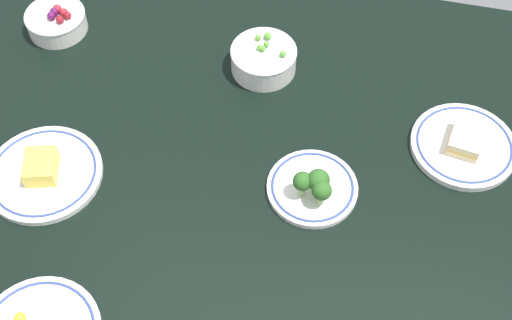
# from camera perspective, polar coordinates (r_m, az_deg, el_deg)

# --- Properties ---
(dining_table) EXTENTS (1.39, 1.11, 0.04)m
(dining_table) POSITION_cam_1_polar(r_m,az_deg,el_deg) (1.35, 0.00, -0.98)
(dining_table) COLOR black
(dining_table) RESTS_ON ground
(plate_sandwich) EXTENTS (0.21, 0.21, 0.05)m
(plate_sandwich) POSITION_cam_1_polar(r_m,az_deg,el_deg) (1.41, 16.74, 1.24)
(plate_sandwich) COLOR white
(plate_sandwich) RESTS_ON dining_table
(plate_cheese) EXTENTS (0.22, 0.22, 0.05)m
(plate_cheese) POSITION_cam_1_polar(r_m,az_deg,el_deg) (1.37, -17.08, -0.98)
(plate_cheese) COLOR white
(plate_cheese) RESTS_ON dining_table
(plate_broccoli) EXTENTS (0.17, 0.17, 0.08)m
(plate_broccoli) POSITION_cam_1_polar(r_m,az_deg,el_deg) (1.29, 4.71, -2.20)
(plate_broccoli) COLOR white
(plate_broccoli) RESTS_ON dining_table
(bowl_berries) EXTENTS (0.13, 0.13, 0.06)m
(bowl_berries) POSITION_cam_1_polar(r_m,az_deg,el_deg) (1.62, -16.10, 10.96)
(bowl_berries) COLOR white
(bowl_berries) RESTS_ON dining_table
(bowl_peas) EXTENTS (0.14, 0.14, 0.07)m
(bowl_peas) POSITION_cam_1_polar(r_m,az_deg,el_deg) (1.47, 0.63, 8.35)
(bowl_peas) COLOR white
(bowl_peas) RESTS_ON dining_table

